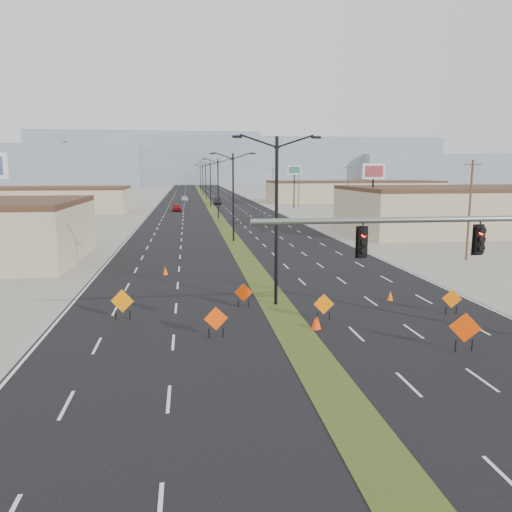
{
  "coord_description": "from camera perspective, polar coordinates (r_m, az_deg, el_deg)",
  "views": [
    {
      "loc": [
        -5.17,
        -16.91,
        8.04
      ],
      "look_at": [
        -1.34,
        11.1,
        3.2
      ],
      "focal_mm": 35.0,
      "sensor_mm": 36.0,
      "label": 1
    }
  ],
  "objects": [
    {
      "name": "utility_pole_1",
      "position": [
        80.99,
        10.4,
        7.17
      ],
      "size": [
        1.6,
        0.2,
        9.0
      ],
      "color": "#4C3823",
      "rests_on": "ground"
    },
    {
      "name": "pole_sign_east_far",
      "position": [
        109.94,
        4.4,
        9.42
      ],
      "size": [
        3.04,
        0.78,
        9.25
      ],
      "rotation": [
        0.0,
        0.0,
        -0.14
      ],
      "color": "black",
      "rests_on": "ground"
    },
    {
      "name": "streetlight_6",
      "position": [
        196.99,
        -6.37,
        8.89
      ],
      "size": [
        5.15,
        0.24,
        10.02
      ],
      "color": "black",
      "rests_on": "ground"
    },
    {
      "name": "car_mid",
      "position": [
        122.17,
        -4.45,
        6.3
      ],
      "size": [
        1.8,
        5.03,
        1.65
      ],
      "primitive_type": "imported",
      "rotation": [
        0.0,
        0.0,
        0.01
      ],
      "color": "black",
      "rests_on": "ground"
    },
    {
      "name": "cone_3",
      "position": [
        39.56,
        -10.32,
        -1.67
      ],
      "size": [
        0.46,
        0.46,
        0.68
      ],
      "primitive_type": "cone",
      "rotation": [
        0.0,
        0.0,
        -0.13
      ],
      "color": "#EF5505",
      "rests_on": "ground"
    },
    {
      "name": "construction_sign_0",
      "position": [
        28.11,
        -15.04,
        -5.11
      ],
      "size": [
        1.25,
        0.37,
        1.71
      ],
      "rotation": [
        0.0,
        0.0,
        -0.26
      ],
      "color": "orange",
      "rests_on": "ground"
    },
    {
      "name": "utility_pole_2",
      "position": [
        114.75,
        4.92,
        8.0
      ],
      "size": [
        1.6,
        0.2,
        9.0
      ],
      "color": "#4C3823",
      "rests_on": "ground"
    },
    {
      "name": "utility_pole_0",
      "position": [
        49.0,
        23.23,
        4.99
      ],
      "size": [
        1.6,
        0.2,
        9.0
      ],
      "color": "#4C3823",
      "rests_on": "ground"
    },
    {
      "name": "car_far",
      "position": [
        134.92,
        -8.15,
        6.48
      ],
      "size": [
        1.9,
        4.54,
        1.31
      ],
      "primitive_type": "imported",
      "rotation": [
        0.0,
        0.0,
        0.01
      ],
      "color": "silver",
      "rests_on": "ground"
    },
    {
      "name": "median_strip",
      "position": [
        117.3,
        -5.28,
        5.74
      ],
      "size": [
        2.0,
        400.0,
        0.04
      ],
      "primitive_type": "cube",
      "color": "#354719",
      "rests_on": "ground"
    },
    {
      "name": "streetlight_3",
      "position": [
        113.05,
        -5.23,
        8.34
      ],
      "size": [
        5.15,
        0.24,
        10.02
      ],
      "color": "black",
      "rests_on": "ground"
    },
    {
      "name": "streetlight_0",
      "position": [
        29.48,
        2.35,
        4.61
      ],
      "size": [
        5.15,
        0.24,
        10.02
      ],
      "color": "black",
      "rests_on": "ground"
    },
    {
      "name": "streetlight_4",
      "position": [
        141.03,
        -5.76,
        8.6
      ],
      "size": [
        5.15,
        0.24,
        10.02
      ],
      "color": "black",
      "rests_on": "ground"
    },
    {
      "name": "construction_sign_3",
      "position": [
        27.3,
        7.76,
        -5.58
      ],
      "size": [
        1.13,
        0.08,
        1.5
      ],
      "rotation": [
        0.0,
        0.0,
        -0.04
      ],
      "color": "orange",
      "rests_on": "ground"
    },
    {
      "name": "cone_2",
      "position": [
        32.46,
        15.1,
        -4.41
      ],
      "size": [
        0.45,
        0.45,
        0.62
      ],
      "primitive_type": "cone",
      "rotation": [
        0.0,
        0.0,
        0.25
      ],
      "color": "#FB6305",
      "rests_on": "ground"
    },
    {
      "name": "construction_sign_4",
      "position": [
        24.34,
        22.78,
        -7.69
      ],
      "size": [
        1.26,
        0.6,
        1.82
      ],
      "rotation": [
        0.0,
        0.0,
        -0.43
      ],
      "color": "#F44005",
      "rests_on": "ground"
    },
    {
      "name": "ground",
      "position": [
        19.42,
        8.68,
        -14.85
      ],
      "size": [
        600.0,
        600.0,
        0.0
      ],
      "primitive_type": "plane",
      "color": "gray",
      "rests_on": "ground"
    },
    {
      "name": "construction_sign_2",
      "position": [
        29.72,
        -1.44,
        -4.3
      ],
      "size": [
        1.09,
        0.13,
        1.45
      ],
      "rotation": [
        0.0,
        0.0,
        -0.09
      ],
      "color": "#E63C04",
      "rests_on": "ground"
    },
    {
      "name": "building_se_far",
      "position": [
        134.16,
        11.07,
        7.17
      ],
      "size": [
        44.0,
        16.0,
        5.0
      ],
      "primitive_type": "cube",
      "color": "#C0AE89",
      "rests_on": "ground"
    },
    {
      "name": "streetlight_5",
      "position": [
        169.01,
        -6.12,
        8.77
      ],
      "size": [
        5.15,
        0.24,
        10.02
      ],
      "color": "black",
      "rests_on": "ground"
    },
    {
      "name": "streetlight_2",
      "position": [
        85.1,
        -4.35,
        7.92
      ],
      "size": [
        5.15,
        0.24,
        10.02
      ],
      "color": "black",
      "rests_on": "ground"
    },
    {
      "name": "road_surface",
      "position": [
        117.3,
        -5.28,
        5.74
      ],
      "size": [
        25.0,
        400.0,
        0.02
      ],
      "primitive_type": "cube",
      "color": "black",
      "rests_on": "ground"
    },
    {
      "name": "mesa_east",
      "position": [
        358.44,
        23.62,
        9.06
      ],
      "size": [
        160.0,
        50.0,
        18.0
      ],
      "primitive_type": "cube",
      "color": "gray",
      "rests_on": "ground"
    },
    {
      "name": "streetlight_1",
      "position": [
        57.2,
        -2.62,
        7.08
      ],
      "size": [
        5.15,
        0.24,
        10.02
      ],
      "color": "black",
      "rests_on": "ground"
    },
    {
      "name": "pole_sign_east_near",
      "position": [
        64.4,
        13.27,
        8.78
      ],
      "size": [
        2.93,
        0.47,
        8.96
      ],
      "rotation": [
        0.0,
        0.0,
        0.03
      ],
      "color": "black",
      "rests_on": "ground"
    },
    {
      "name": "car_left",
      "position": [
        102.11,
        -9.04,
        5.49
      ],
      "size": [
        2.16,
        4.5,
        1.48
      ],
      "primitive_type": "imported",
      "rotation": [
        0.0,
        0.0,
        0.1
      ],
      "color": "maroon",
      "rests_on": "ground"
    },
    {
      "name": "cone_0",
      "position": [
        26.02,
        7.02,
        -7.57
      ],
      "size": [
        0.48,
        0.48,
        0.68
      ],
      "primitive_type": "cone",
      "rotation": [
        0.0,
        0.0,
        -0.19
      ],
      "color": "#FF4605",
      "rests_on": "ground"
    },
    {
      "name": "construction_sign_1",
      "position": [
        24.41,
        -4.6,
        -7.27
      ],
      "size": [
        1.17,
        0.15,
        1.57
      ],
      "rotation": [
        0.0,
        0.0,
        0.09
      ],
      "color": "#FF4405",
      "rests_on": "ground"
    },
    {
      "name": "utility_pole_3",
      "position": [
        149.09,
        1.94,
        8.41
      ],
      "size": [
        1.6,
        0.2,
        9.0
      ],
      "color": "#4C3823",
      "rests_on": "ground"
    },
    {
      "name": "building_se_near",
      "position": [
        73.45,
        24.55,
        4.71
      ],
      "size": [
        36.0,
        18.0,
        5.5
      ],
      "primitive_type": "cube",
      "color": "#C0AE89",
      "rests_on": "ground"
    },
    {
      "name": "mesa_center",
      "position": [
        320.17,
        0.32,
        10.78
      ],
      "size": [
        220.0,
        50.0,
        28.0
      ],
      "primitive_type": "cube",
      "color": "gray",
      "rests_on": "ground"
    },
    {
      "name": "mesa_backdrop",
      "position": [
        337.91,
        -12.23,
        10.84
      ],
      "size": [
        140.0,
        50.0,
        32.0
      ],
      "primitive_type": "cube",
      "color": "gray",
      "rests_on": "ground"
    },
    {
      "name": "construction_sign_5",
      "position": [
        30.42,
        21.47,
        -4.68
      ],
      "size": [
        1.03,
        0.37,
        1.43
      ],
      "rotation": [
        0.0,
        0.0,
        -0.32
      ],
      "color": "#FE6B05",
      "rests_on": "ground"
    },
    {
      "name": "cone_1",
      "position": [
        25.91,
        6.75,
        -7.66
      ],
      "size": [
        0.53,
        0.53,
        0.66
      ],
      "primitive_type": "cone",
      "rotation": [
        0.0,
        0.0,
        -0.44
      ],
      "color": "#EF2F05",
      "rests_on": "ground"
    },
    {
      "name": "building_sw_far",
      "position": [
        105.54,
        -22.64,
        5.82
      ],
      "size": [
        30.0,
        14.0,
        4.5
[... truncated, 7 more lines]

